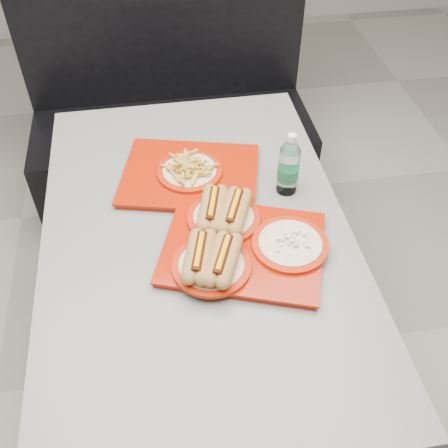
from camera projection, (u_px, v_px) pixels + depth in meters
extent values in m
plane|color=#A19A90|center=(204.00, 363.00, 2.07)|extent=(6.00, 6.00, 0.00)
cylinder|color=black|center=(204.00, 360.00, 2.05)|extent=(0.52, 0.52, 0.05)
cylinder|color=black|center=(201.00, 306.00, 1.80)|extent=(0.11, 0.11, 0.66)
cube|color=black|center=(198.00, 242.00, 1.57)|extent=(0.92, 1.42, 0.01)
cube|color=slate|center=(197.00, 236.00, 1.55)|extent=(0.90, 1.40, 0.04)
cube|color=black|center=(175.00, 159.00, 2.62)|extent=(1.30, 0.55, 0.45)
cube|color=black|center=(162.00, 26.00, 2.37)|extent=(1.30, 0.10, 1.10)
cube|color=#991704|center=(243.00, 250.00, 1.47)|extent=(0.52, 0.46, 0.02)
cube|color=#991704|center=(243.00, 247.00, 1.46)|extent=(0.53, 0.47, 0.01)
cylinder|color=#A31D05|center=(211.00, 266.00, 1.40)|extent=(0.21, 0.21, 0.01)
cylinder|color=silver|center=(211.00, 264.00, 1.40)|extent=(0.18, 0.18, 0.00)
cylinder|color=#A31D05|center=(224.00, 218.00, 1.53)|extent=(0.21, 0.21, 0.01)
cylinder|color=silver|center=(224.00, 216.00, 1.53)|extent=(0.18, 0.18, 0.00)
cylinder|color=#A31D05|center=(290.00, 244.00, 1.46)|extent=(0.21, 0.21, 0.01)
cylinder|color=silver|center=(290.00, 243.00, 1.45)|extent=(0.18, 0.18, 0.00)
cube|color=#991704|center=(190.00, 176.00, 1.70)|extent=(0.49, 0.42, 0.02)
cube|color=#991704|center=(190.00, 174.00, 1.69)|extent=(0.50, 0.43, 0.01)
cylinder|color=#A31D05|center=(190.00, 171.00, 1.68)|extent=(0.21, 0.21, 0.01)
cylinder|color=silver|center=(190.00, 170.00, 1.68)|extent=(0.17, 0.17, 0.00)
cylinder|color=silver|center=(288.00, 171.00, 1.61)|extent=(0.06, 0.06, 0.16)
cylinder|color=#19653E|center=(288.00, 173.00, 1.62)|extent=(0.07, 0.07, 0.04)
cone|color=silver|center=(291.00, 146.00, 1.54)|extent=(0.06, 0.06, 0.04)
cylinder|color=silver|center=(292.00, 138.00, 1.52)|extent=(0.03, 0.03, 0.02)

